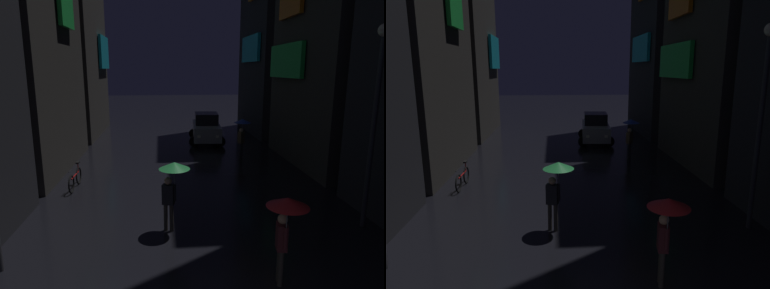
# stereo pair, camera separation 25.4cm
# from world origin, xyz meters

# --- Properties ---
(pedestrian_foreground_right_red) EXTENTS (0.90, 0.90, 2.12)m
(pedestrian_foreground_right_red) POSITION_xyz_m (1.48, 2.90, 1.67)
(pedestrian_foreground_right_red) COLOR #38332D
(pedestrian_foreground_right_red) RESTS_ON ground
(pedestrian_foreground_left_blue) EXTENTS (0.90, 0.90, 2.12)m
(pedestrian_foreground_left_blue) POSITION_xyz_m (3.19, 14.02, 1.67)
(pedestrian_foreground_left_blue) COLOR #2D2D38
(pedestrian_foreground_left_blue) RESTS_ON ground
(pedestrian_midstreet_centre_green) EXTENTS (0.90, 0.90, 2.12)m
(pedestrian_midstreet_centre_green) POSITION_xyz_m (-0.81, 5.81, 1.67)
(pedestrian_midstreet_centre_green) COLOR #38332D
(pedestrian_midstreet_centre_green) RESTS_ON ground
(bicycle_parked_at_storefront) EXTENTS (0.13, 1.82, 0.96)m
(bicycle_parked_at_storefront) POSITION_xyz_m (-4.60, 9.91, 0.39)
(bicycle_parked_at_storefront) COLOR black
(bicycle_parked_at_storefront) RESTS_ON ground
(car_distant) EXTENTS (2.47, 4.25, 1.92)m
(car_distant) POSITION_xyz_m (1.85, 18.32, 0.93)
(car_distant) COLOR #99999E
(car_distant) RESTS_ON ground
(streetlamp_right_near) EXTENTS (0.36, 0.36, 5.94)m
(streetlamp_right_near) POSITION_xyz_m (5.00, 5.59, 3.68)
(streetlamp_right_near) COLOR #2D2D33
(streetlamp_right_near) RESTS_ON ground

